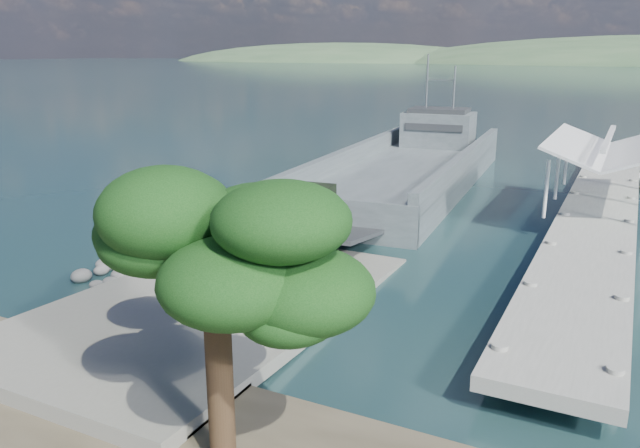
% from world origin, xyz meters
% --- Properties ---
extents(ground, '(1400.00, 1400.00, 0.00)m').
position_xyz_m(ground, '(0.00, 0.00, 0.00)').
color(ground, '#1B4141').
rests_on(ground, ground).
extents(boat_ramp, '(10.00, 18.00, 0.50)m').
position_xyz_m(boat_ramp, '(0.00, -1.00, 0.25)').
color(boat_ramp, gray).
rests_on(boat_ramp, ground).
extents(shoreline_rocks, '(3.20, 5.60, 0.90)m').
position_xyz_m(shoreline_rocks, '(-6.20, 0.50, 0.00)').
color(shoreline_rocks, '#5F5F5D').
rests_on(shoreline_rocks, ground).
extents(pier, '(6.40, 44.00, 6.10)m').
position_xyz_m(pier, '(13.00, 18.77, 1.60)').
color(pier, gray).
rests_on(pier, ground).
extents(landing_craft, '(11.17, 36.06, 10.57)m').
position_xyz_m(landing_craft, '(-0.68, 24.57, 0.86)').
color(landing_craft, '#4C5659').
rests_on(landing_craft, ground).
extents(military_truck, '(3.07, 7.78, 3.52)m').
position_xyz_m(military_truck, '(1.34, 2.77, 2.25)').
color(military_truck, black).
rests_on(military_truck, boat_ramp).
extents(soldier, '(0.68, 0.57, 1.59)m').
position_xyz_m(soldier, '(-3.46, 0.90, 1.29)').
color(soldier, black).
rests_on(soldier, boat_ramp).
extents(overhang_tree, '(7.97, 7.34, 7.24)m').
position_xyz_m(overhang_tree, '(5.83, -8.87, 5.80)').
color(overhang_tree, '#332214').
rests_on(overhang_tree, ground).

